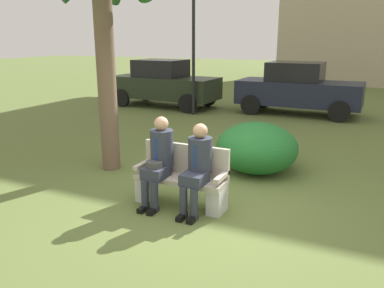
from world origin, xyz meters
The scene contains 10 objects.
ground_plane centered at (0.00, 0.00, 0.00)m, with size 80.00×80.00×0.00m, color #5C6E35.
park_bench centered at (-0.36, -0.01, 0.40)m, with size 1.37×0.44×0.90m.
seated_man_left centered at (-0.68, -0.13, 0.73)m, with size 0.34×0.72×1.32m.
seated_man_right centered at (-0.06, -0.13, 0.71)m, with size 0.34×0.72×1.27m.
palm_tree_tall centered at (-2.31, 0.96, 3.04)m, with size 1.99×1.91×4.55m.
shrub_near_bench centered at (0.30, 2.27, 0.39)m, with size 1.26×1.15×0.79m, color #2C6C2D.
shrub_mid_lawn centered at (0.24, 1.87, 0.47)m, with size 1.50×1.38×0.94m, color #226B2C.
parked_car_near centered at (-4.83, 7.50, 0.84)m, with size 3.97×1.85×1.68m.
parked_car_far centered at (-0.15, 8.03, 0.84)m, with size 3.93×1.77×1.68m.
street_lamp centered at (-3.19, 6.51, 2.41)m, with size 0.24×0.24×3.99m.
Camera 1 is at (2.05, -4.84, 2.41)m, focal length 36.19 mm.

